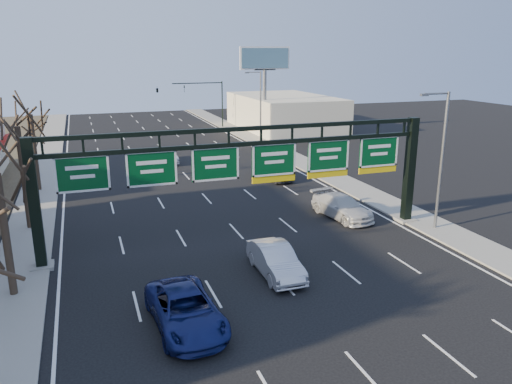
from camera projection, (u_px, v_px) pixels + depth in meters
name	position (u px, v px, depth m)	size (l,w,h in m)	color
ground	(299.00, 300.00, 23.70)	(160.00, 160.00, 0.00)	black
sidewalk_left	(36.00, 207.00, 37.72)	(3.00, 120.00, 0.12)	gray
sidewalk_right	(337.00, 179.00, 45.93)	(3.00, 120.00, 0.12)	gray
lane_markings	(201.00, 192.00, 41.84)	(21.60, 120.00, 0.01)	white
sign_gantry	(248.00, 169.00, 29.74)	(24.60, 1.20, 7.20)	black
building_right_distant	(284.00, 113.00, 74.79)	(12.00, 20.00, 5.00)	beige
tree_mid	(15.00, 110.00, 31.06)	(3.60, 3.60, 9.24)	#32281C
tree_far	(29.00, 101.00, 40.23)	(3.60, 3.60, 8.86)	#32281C
streetlight_near	(441.00, 154.00, 31.75)	(2.15, 0.22, 9.00)	slate
streetlight_far	(260.00, 103.00, 62.60)	(2.15, 0.22, 9.00)	slate
billboard_right	(265.00, 69.00, 66.84)	(7.00, 0.50, 12.00)	slate
traffic_signal_mast	(182.00, 92.00, 73.92)	(10.16, 0.54, 7.00)	black
car_blue_suv	(186.00, 310.00, 21.21)	(2.64, 5.72, 1.59)	navy
car_silver_sedan	(275.00, 260.00, 26.22)	(1.70, 4.88, 1.61)	silver
car_white_wagon	(342.00, 207.00, 35.28)	(2.20, 5.42, 1.57)	silver
car_grey_far	(274.00, 171.00, 45.69)	(1.84, 4.58, 1.56)	#3C3D40
car_silver_distant	(166.00, 156.00, 52.58)	(1.62, 4.66, 1.53)	#BABAC0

